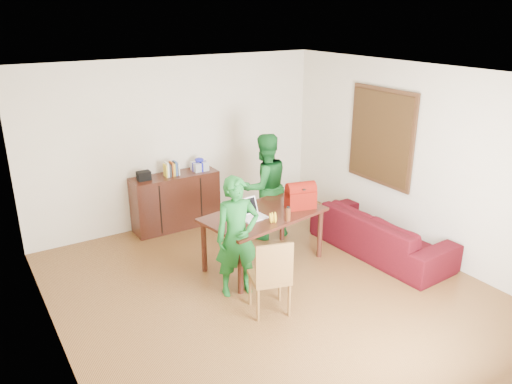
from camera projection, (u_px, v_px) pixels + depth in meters
room at (267, 192)px, 6.00m from camera, size 5.20×5.70×2.90m
table at (264, 220)px, 6.81m from camera, size 1.78×1.19×0.77m
chair at (270, 290)px, 5.84m from camera, size 0.54×0.52×0.96m
person_near at (237, 237)px, 6.08m from camera, size 0.62×0.47×1.53m
person_far at (264, 186)px, 7.63m from camera, size 0.83×0.66×1.65m
laptop at (253, 215)px, 6.60m from camera, size 0.36×0.27×0.24m
bananas at (273, 221)px, 6.47m from camera, size 0.16×0.12×0.05m
bottle at (288, 213)px, 6.51m from camera, size 0.08×0.08×0.20m
red_bag at (301, 198)px, 6.92m from camera, size 0.45×0.32×0.29m
sofa at (380, 233)px, 7.26m from camera, size 0.95×2.19×0.63m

